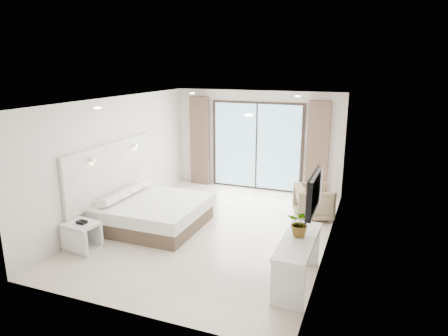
{
  "coord_description": "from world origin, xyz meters",
  "views": [
    {
      "loc": [
        3.01,
        -7.19,
        3.39
      ],
      "look_at": [
        0.07,
        0.4,
        1.25
      ],
      "focal_mm": 32.0,
      "sensor_mm": 36.0,
      "label": 1
    }
  ],
  "objects_px": {
    "nightstand": "(82,236)",
    "console_desk": "(298,252)",
    "armchair": "(314,200)",
    "bed": "(153,213)"
  },
  "relations": [
    {
      "from": "bed",
      "to": "nightstand",
      "type": "distance_m",
      "value": 1.61
    },
    {
      "from": "nightstand",
      "to": "bed",
      "type": "bearing_deg",
      "value": 73.6
    },
    {
      "from": "bed",
      "to": "nightstand",
      "type": "height_order",
      "value": "bed"
    },
    {
      "from": "bed",
      "to": "console_desk",
      "type": "bearing_deg",
      "value": -20.25
    },
    {
      "from": "console_desk",
      "to": "armchair",
      "type": "height_order",
      "value": "armchair"
    },
    {
      "from": "bed",
      "to": "armchair",
      "type": "height_order",
      "value": "armchair"
    },
    {
      "from": "nightstand",
      "to": "console_desk",
      "type": "height_order",
      "value": "console_desk"
    },
    {
      "from": "console_desk",
      "to": "bed",
      "type": "bearing_deg",
      "value": 159.75
    },
    {
      "from": "armchair",
      "to": "nightstand",
      "type": "bearing_deg",
      "value": 110.3
    },
    {
      "from": "console_desk",
      "to": "armchair",
      "type": "distance_m",
      "value": 2.95
    }
  ]
}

